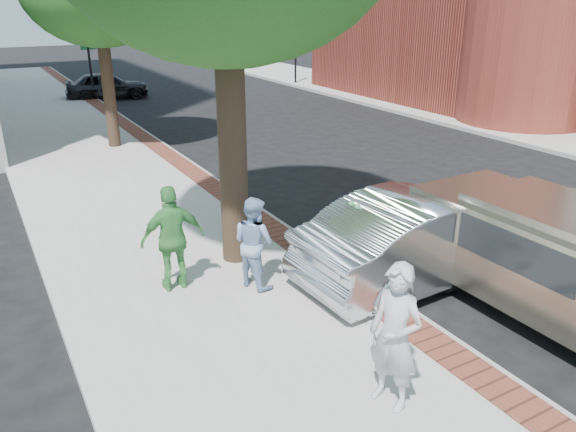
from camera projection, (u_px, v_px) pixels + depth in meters
ground at (314, 299)px, 9.72m from camera, size 120.00×120.00×0.00m
sidewalk at (114, 184)px, 15.48m from camera, size 5.00×60.00×0.15m
brick_strip at (190, 170)px, 16.46m from camera, size 0.60×60.00×0.01m
curb at (201, 170)px, 16.65m from camera, size 0.10×60.00×0.15m
sidewalk_far at (511, 123)px, 22.85m from camera, size 5.00×60.00×0.15m
signal_near at (89, 55)px, 27.13m from camera, size 0.70×0.15×3.80m
signal_far at (296, 46)px, 32.47m from camera, size 0.70×0.15×3.80m
parking_meter at (354, 225)px, 9.69m from camera, size 0.12×0.32×1.47m
person_gray at (395, 337)px, 6.69m from camera, size 0.62×0.79×1.90m
person_officer at (254, 242)px, 9.62m from camera, size 0.84×0.95×1.62m
person_green at (173, 238)px, 9.47m from camera, size 1.12×0.52×1.86m
sedan_silver at (426, 236)px, 10.17m from camera, size 5.15×2.03×1.67m
bg_car at (107, 85)px, 28.53m from camera, size 4.23×2.09×1.38m
van at (555, 258)px, 8.84m from camera, size 2.05×5.23×1.91m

